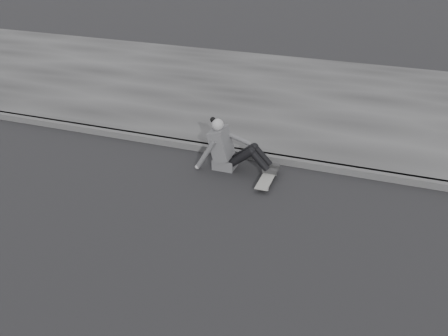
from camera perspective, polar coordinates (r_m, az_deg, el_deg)
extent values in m
plane|color=black|center=(6.41, 5.52, -10.37)|extent=(80.00, 80.00, 0.00)
cube|color=#434343|center=(8.51, 9.94, 0.41)|extent=(24.00, 0.16, 0.12)
cube|color=#353535|center=(11.25, 12.83, 7.26)|extent=(24.00, 6.00, 0.12)
cylinder|color=#A4A59F|center=(7.80, 3.91, -2.26)|extent=(0.03, 0.05, 0.05)
cylinder|color=#A4A59F|center=(7.77, 4.97, -2.45)|extent=(0.03, 0.05, 0.05)
cylinder|color=#A4A59F|center=(8.24, 4.91, -0.51)|extent=(0.03, 0.05, 0.05)
cylinder|color=#A4A59F|center=(8.21, 5.92, -0.68)|extent=(0.03, 0.05, 0.05)
cube|color=#29292B|center=(7.77, 4.44, -2.18)|extent=(0.16, 0.04, 0.03)
cube|color=#29292B|center=(8.21, 5.42, -0.43)|extent=(0.16, 0.04, 0.03)
cube|color=slate|center=(7.97, 4.95, -1.12)|extent=(0.20, 0.78, 0.02)
cube|color=#48484A|center=(8.38, 0.13, 0.64)|extent=(0.36, 0.34, 0.18)
cube|color=#48484A|center=(8.25, -0.33, 2.80)|extent=(0.37, 0.40, 0.57)
cube|color=#48484A|center=(8.24, -1.19, 3.68)|extent=(0.14, 0.30, 0.20)
cylinder|color=gray|center=(8.16, -0.67, 4.37)|extent=(0.09, 0.09, 0.08)
sphere|color=gray|center=(8.13, -0.74, 4.96)|extent=(0.20, 0.20, 0.20)
sphere|color=black|center=(8.15, -1.29, 5.55)|extent=(0.09, 0.09, 0.09)
cylinder|color=black|center=(8.13, 2.01, 1.22)|extent=(0.43, 0.13, 0.39)
cylinder|color=black|center=(8.28, 2.39, 1.76)|extent=(0.43, 0.13, 0.39)
cylinder|color=black|center=(8.06, 4.04, 0.86)|extent=(0.35, 0.11, 0.36)
cylinder|color=black|center=(8.21, 4.39, 1.41)|extent=(0.35, 0.11, 0.36)
sphere|color=black|center=(8.02, 3.15, 1.90)|extent=(0.13, 0.13, 0.13)
sphere|color=black|center=(8.18, 3.51, 2.43)|extent=(0.13, 0.13, 0.13)
cube|color=#292929|center=(8.09, 5.26, -0.33)|extent=(0.24, 0.08, 0.07)
cube|color=#292929|center=(8.24, 5.59, 0.24)|extent=(0.24, 0.08, 0.07)
cylinder|color=#48484A|center=(8.20, -2.14, 1.52)|extent=(0.38, 0.08, 0.58)
sphere|color=gray|center=(8.36, -3.09, 0.12)|extent=(0.08, 0.08, 0.08)
cylinder|color=#48484A|center=(8.29, 1.61, 3.39)|extent=(0.48, 0.08, 0.21)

